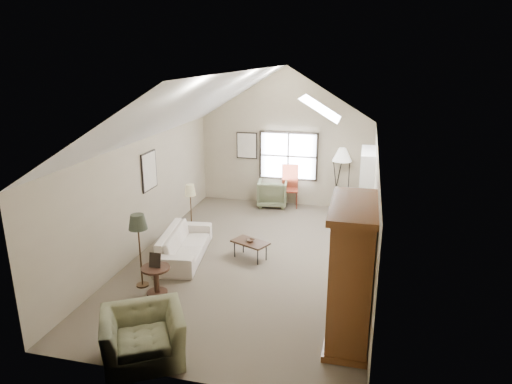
% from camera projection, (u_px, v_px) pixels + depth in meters
% --- Properties ---
extents(room_shell, '(5.01, 8.01, 4.00)m').
position_uv_depth(room_shell, '(251.00, 111.00, 9.06)').
color(room_shell, brown).
rests_on(room_shell, ground).
extents(window, '(1.72, 0.08, 1.42)m').
position_uv_depth(window, '(288.00, 156.00, 13.23)').
color(window, black).
rests_on(window, room_shell).
extents(skylight, '(0.80, 1.20, 0.52)m').
position_uv_depth(skylight, '(321.00, 107.00, 9.60)').
color(skylight, white).
rests_on(skylight, room_shell).
extents(wall_art, '(1.97, 3.71, 0.88)m').
position_uv_depth(wall_art, '(199.00, 158.00, 11.72)').
color(wall_art, black).
rests_on(wall_art, room_shell).
extents(armoire, '(0.60, 1.50, 2.20)m').
position_uv_depth(armoire, '(351.00, 272.00, 6.95)').
color(armoire, brown).
rests_on(armoire, ground).
extents(tv_alcove, '(0.32, 1.30, 2.10)m').
position_uv_depth(tv_alcove, '(366.00, 195.00, 10.62)').
color(tv_alcove, white).
rests_on(tv_alcove, ground).
extents(media_console, '(0.34, 1.18, 0.60)m').
position_uv_depth(media_console, '(362.00, 229.00, 10.87)').
color(media_console, '#382316').
rests_on(media_console, ground).
extents(tv_panel, '(0.05, 0.90, 0.55)m').
position_uv_depth(tv_panel, '(364.00, 204.00, 10.69)').
color(tv_panel, black).
rests_on(tv_panel, media_console).
extents(sofa, '(1.13, 2.23, 0.62)m').
position_uv_depth(sofa, '(184.00, 244.00, 9.96)').
color(sofa, beige).
rests_on(sofa, ground).
extents(armchair_near, '(1.50, 1.45, 0.75)m').
position_uv_depth(armchair_near, '(143.00, 336.00, 6.60)').
color(armchair_near, '#70704F').
rests_on(armchair_near, ground).
extents(armchair_far, '(0.94, 0.96, 0.78)m').
position_uv_depth(armchair_far, '(273.00, 193.00, 13.34)').
color(armchair_far, '#6C714F').
rests_on(armchair_far, ground).
extents(coffee_table, '(0.89, 0.72, 0.40)m').
position_uv_depth(coffee_table, '(250.00, 250.00, 9.92)').
color(coffee_table, '#381F17').
rests_on(coffee_table, ground).
extents(bowl, '(0.25, 0.25, 0.05)m').
position_uv_depth(bowl, '(250.00, 241.00, 9.86)').
color(bowl, '#392017').
rests_on(bowl, coffee_table).
extents(side_table, '(0.61, 0.61, 0.53)m').
position_uv_depth(side_table, '(156.00, 280.00, 8.46)').
color(side_table, '#3E2219').
rests_on(side_table, ground).
extents(side_chair, '(0.54, 0.54, 1.22)m').
position_uv_depth(side_chair, '(290.00, 187.00, 13.21)').
color(side_chair, maroon).
rests_on(side_chair, ground).
extents(tripod_lamp, '(0.62, 0.62, 1.84)m').
position_uv_depth(tripod_lamp, '(341.00, 179.00, 12.79)').
color(tripod_lamp, white).
rests_on(tripod_lamp, ground).
extents(dark_lamp, '(0.40, 0.40, 1.49)m').
position_uv_depth(dark_lamp, '(140.00, 250.00, 8.60)').
color(dark_lamp, '#262B1E').
rests_on(dark_lamp, ground).
extents(tan_lamp, '(0.30, 0.30, 1.34)m').
position_uv_depth(tan_lamp, '(191.00, 210.00, 11.04)').
color(tan_lamp, tan).
rests_on(tan_lamp, ground).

